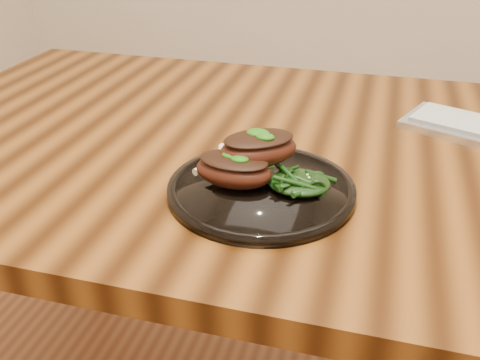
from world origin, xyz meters
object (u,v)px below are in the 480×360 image
(desk, at_px, (349,195))
(greens_heap, at_px, (299,179))
(plate, at_px, (261,189))
(lamb_chop_front, at_px, (233,169))

(desk, height_order, greens_heap, greens_heap)
(desk, xyz_separation_m, plate, (-0.11, -0.17, 0.09))
(desk, relative_size, plate, 6.38)
(desk, distance_m, greens_heap, 0.21)
(plate, relative_size, lamb_chop_front, 2.20)
(lamb_chop_front, bearing_deg, desk, 51.50)
(desk, distance_m, lamb_chop_front, 0.26)
(lamb_chop_front, height_order, greens_heap, lamb_chop_front)
(plate, height_order, lamb_chop_front, lamb_chop_front)
(plate, xyz_separation_m, greens_heap, (0.05, 0.00, 0.02))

